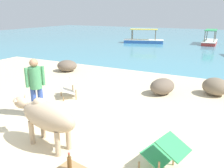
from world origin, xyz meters
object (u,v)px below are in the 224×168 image
deck_chair_far (73,86)px  deck_chair_near (165,152)px  bottle (69,163)px  person_standing (36,84)px  boat_blue (144,40)px  cow (46,116)px  boat_red (210,41)px

deck_chair_far → deck_chair_near: bearing=100.3°
bottle → person_standing: size_ratio=0.18×
boat_blue → cow: bearing=87.5°
cow → boat_blue: 18.24m
deck_chair_far → bottle: bearing=78.5°
cow → deck_chair_far: bearing=-56.2°
cow → boat_red: (1.34, 19.78, -0.44)m
person_standing → boat_red: 18.97m
bottle → deck_chair_near: bearing=47.7°
cow → boat_blue: size_ratio=0.49×
cow → boat_blue: boat_blue is taller
boat_blue → boat_red: same height
person_standing → boat_blue: (-3.01, 16.72, -0.70)m
cow → boat_red: boat_red is taller
boat_blue → boat_red: size_ratio=1.04×
person_standing → boat_blue: 17.00m
bottle → deck_chair_near: (1.14, 1.25, -0.20)m
bottle → deck_chair_near: size_ratio=0.34×
person_standing → deck_chair_far: bearing=127.5°
deck_chair_near → person_standing: size_ratio=0.54×
cow → deck_chair_near: (2.45, 0.31, -0.31)m
deck_chair_near → deck_chair_far: bearing=-16.5°
cow → deck_chair_far: (-1.34, 2.69, -0.31)m
deck_chair_near → boat_blue: 18.67m
person_standing → boat_red: size_ratio=0.44×
person_standing → bottle: bearing=-2.0°
deck_chair_near → boat_red: 19.51m
deck_chair_near → person_standing: bearing=5.0°
cow → person_standing: 1.64m
bottle → person_standing: bearing=142.8°
deck_chair_near → person_standing: 3.82m
cow → bottle: 1.62m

